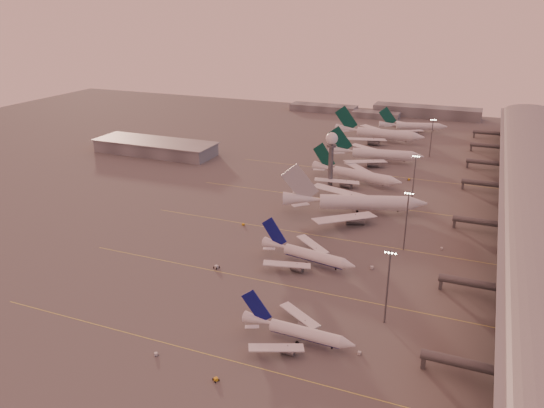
% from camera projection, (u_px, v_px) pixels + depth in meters
% --- Properties ---
extents(ground, '(700.00, 700.00, 0.00)m').
position_uv_depth(ground, '(219.00, 287.00, 185.66)').
color(ground, '#514F4F').
rests_on(ground, ground).
extents(taxiway_markings, '(180.00, 185.25, 0.02)m').
position_uv_depth(taxiway_markings, '(344.00, 239.00, 223.46)').
color(taxiway_markings, '#ECE653').
rests_on(taxiway_markings, ground).
extents(terminal, '(57.00, 362.00, 23.04)m').
position_uv_depth(terminal, '(544.00, 199.00, 238.92)').
color(terminal, black).
rests_on(terminal, ground).
extents(hangar, '(82.00, 27.00, 8.50)m').
position_uv_depth(hangar, '(155.00, 147.00, 347.61)').
color(hangar, slate).
rests_on(hangar, ground).
extents(radar_tower, '(6.40, 6.40, 31.10)m').
position_uv_depth(radar_tower, '(331.00, 148.00, 280.16)').
color(radar_tower, '#54565B').
rests_on(radar_tower, ground).
extents(mast_a, '(3.60, 0.56, 25.00)m').
position_uv_depth(mast_a, '(388.00, 284.00, 160.24)').
color(mast_a, '#54565B').
rests_on(mast_a, ground).
extents(mast_b, '(3.60, 0.56, 25.00)m').
position_uv_depth(mast_b, '(407.00, 218.00, 208.85)').
color(mast_b, '#54565B').
rests_on(mast_b, ground).
extents(mast_c, '(3.60, 0.56, 25.00)m').
position_uv_depth(mast_c, '(414.00, 177.00, 258.17)').
color(mast_c, '#54565B').
rests_on(mast_c, ground).
extents(mast_d, '(3.60, 0.56, 25.00)m').
position_uv_depth(mast_d, '(432.00, 136.00, 336.68)').
color(mast_d, '#54565B').
rests_on(mast_d, ground).
extents(distant_horizon, '(165.00, 37.50, 9.00)m').
position_uv_depth(distant_horizon, '(394.00, 111.00, 464.44)').
color(distant_horizon, slate).
rests_on(distant_horizon, ground).
extents(narrowbody_near, '(35.70, 28.49, 13.95)m').
position_uv_depth(narrowbody_near, '(297.00, 333.00, 155.01)').
color(narrowbody_near, white).
rests_on(narrowbody_near, ground).
extents(narrowbody_mid, '(39.80, 31.53, 15.64)m').
position_uv_depth(narrowbody_mid, '(307.00, 256.00, 201.28)').
color(narrowbody_mid, white).
rests_on(narrowbody_mid, ground).
extents(widebody_white, '(65.84, 51.93, 24.01)m').
position_uv_depth(widebody_white, '(355.00, 205.00, 248.76)').
color(widebody_white, white).
rests_on(widebody_white, ground).
extents(greentail_a, '(53.41, 42.69, 19.66)m').
position_uv_depth(greentail_a, '(356.00, 177.00, 291.60)').
color(greentail_a, white).
rests_on(greentail_a, ground).
extents(greentail_b, '(59.17, 47.48, 21.57)m').
position_uv_depth(greentail_b, '(376.00, 156.00, 329.50)').
color(greentail_b, white).
rests_on(greentail_b, ground).
extents(greentail_c, '(65.16, 52.59, 23.66)m').
position_uv_depth(greentail_c, '(379.00, 135.00, 378.49)').
color(greentail_c, white).
rests_on(greentail_c, ground).
extents(greentail_d, '(50.95, 40.60, 18.95)m').
position_uv_depth(greentail_d, '(413.00, 128.00, 406.08)').
color(greentail_d, white).
rests_on(greentail_d, ground).
extents(gsv_truck_a, '(4.90, 4.24, 1.94)m').
position_uv_depth(gsv_truck_a, '(157.00, 352.00, 149.40)').
color(gsv_truck_a, silver).
rests_on(gsv_truck_a, ground).
extents(gsv_tug_near, '(3.34, 3.73, 0.91)m').
position_uv_depth(gsv_tug_near, '(216.00, 379.00, 139.49)').
color(gsv_tug_near, gold).
rests_on(gsv_tug_near, ground).
extents(gsv_catering_a, '(4.48, 2.37, 3.55)m').
position_uv_depth(gsv_catering_a, '(360.00, 349.00, 149.45)').
color(gsv_catering_a, silver).
rests_on(gsv_catering_a, ground).
extents(gsv_tug_mid, '(4.48, 3.40, 1.13)m').
position_uv_depth(gsv_tug_mid, '(216.00, 267.00, 198.41)').
color(gsv_tug_mid, silver).
rests_on(gsv_tug_mid, ground).
extents(gsv_truck_b, '(6.32, 3.61, 2.41)m').
position_uv_depth(gsv_truck_b, '(373.00, 266.00, 197.57)').
color(gsv_truck_b, silver).
rests_on(gsv_truck_b, ground).
extents(gsv_truck_c, '(4.06, 5.06, 1.97)m').
position_uv_depth(gsv_truck_c, '(244.00, 223.00, 236.74)').
color(gsv_truck_c, gold).
rests_on(gsv_truck_c, ground).
extents(gsv_catering_b, '(4.51, 2.42, 3.56)m').
position_uv_depth(gsv_catering_b, '(442.00, 246.00, 213.09)').
color(gsv_catering_b, silver).
rests_on(gsv_catering_b, ground).
extents(gsv_tug_far, '(3.40, 4.11, 1.01)m').
position_uv_depth(gsv_tug_far, '(352.00, 200.00, 266.32)').
color(gsv_tug_far, silver).
rests_on(gsv_tug_far, ground).
extents(gsv_truck_d, '(2.33, 5.26, 2.06)m').
position_uv_depth(gsv_truck_d, '(286.00, 177.00, 299.66)').
color(gsv_truck_d, '#5C5E61').
rests_on(gsv_truck_d, ground).
extents(gsv_tug_hangar, '(3.41, 2.13, 0.95)m').
position_uv_depth(gsv_tug_hangar, '(409.00, 180.00, 296.45)').
color(gsv_tug_hangar, gold).
rests_on(gsv_tug_hangar, ground).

